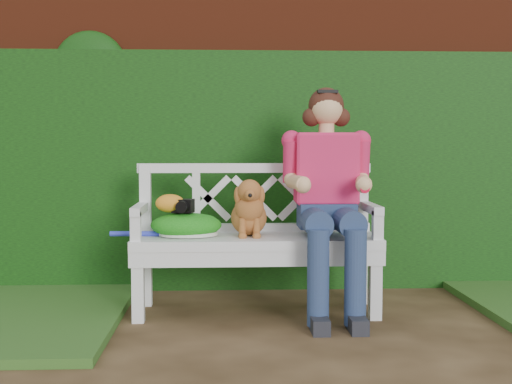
{
  "coord_description": "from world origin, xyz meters",
  "views": [
    {
      "loc": [
        -0.49,
        -3.24,
        1.04
      ],
      "look_at": [
        -0.29,
        0.94,
        0.75
      ],
      "focal_mm": 48.0,
      "sensor_mm": 36.0,
      "label": 1
    }
  ],
  "objects": [
    {
      "name": "garden_bench",
      "position": [
        -0.29,
        0.94,
        0.24
      ],
      "size": [
        1.61,
        0.67,
        0.48
      ],
      "primitive_type": null,
      "rotation": [
        0.0,
        0.0,
        -0.05
      ],
      "color": "white",
      "rests_on": "ground"
    },
    {
      "name": "ground",
      "position": [
        0.0,
        0.0,
        0.0
      ],
      "size": [
        60.0,
        60.0,
        0.0
      ],
      "primitive_type": "plane",
      "color": "#302010"
    },
    {
      "name": "dog",
      "position": [
        -0.33,
        0.93,
        0.66
      ],
      "size": [
        0.34,
        0.39,
        0.36
      ],
      "primitive_type": null,
      "rotation": [
        0.0,
        0.0,
        -0.35
      ],
      "color": "brown",
      "rests_on": "garden_bench"
    },
    {
      "name": "brick_wall",
      "position": [
        0.0,
        1.9,
        1.1
      ],
      "size": [
        10.0,
        0.3,
        2.2
      ],
      "primitive_type": "cube",
      "color": "#632310",
      "rests_on": "ground"
    },
    {
      "name": "green_bag",
      "position": [
        -0.72,
        0.93,
        0.55
      ],
      "size": [
        0.53,
        0.48,
        0.15
      ],
      "primitive_type": null,
      "rotation": [
        0.0,
        0.0,
        0.41
      ],
      "color": "#1D8D22",
      "rests_on": "garden_bench"
    },
    {
      "name": "baseball_glove",
      "position": [
        -0.82,
        0.92,
        0.68
      ],
      "size": [
        0.2,
        0.16,
        0.11
      ],
      "primitive_type": "ellipsoid",
      "rotation": [
        0.0,
        0.0,
        -0.2
      ],
      "color": "orange",
      "rests_on": "green_bag"
    },
    {
      "name": "tennis_racket",
      "position": [
        -0.74,
        0.94,
        0.5
      ],
      "size": [
        0.74,
        0.49,
        0.03
      ],
      "primitive_type": null,
      "rotation": [
        0.0,
        0.0,
        -0.32
      ],
      "color": "white",
      "rests_on": "garden_bench"
    },
    {
      "name": "ivy_hedge",
      "position": [
        0.0,
        1.68,
        0.85
      ],
      "size": [
        10.0,
        0.18,
        1.7
      ],
      "primitive_type": "cube",
      "color": "#175A0F",
      "rests_on": "ground"
    },
    {
      "name": "camera_item",
      "position": [
        -0.74,
        0.92,
        0.67
      ],
      "size": [
        0.14,
        0.12,
        0.08
      ],
      "primitive_type": "cube",
      "rotation": [
        0.0,
        0.0,
        -0.23
      ],
      "color": "black",
      "rests_on": "green_bag"
    },
    {
      "name": "seated_woman",
      "position": [
        0.15,
        0.92,
        0.68
      ],
      "size": [
        0.69,
        0.85,
        1.36
      ],
      "primitive_type": null,
      "rotation": [
        0.0,
        0.0,
        -0.15
      ],
      "color": "red",
      "rests_on": "ground"
    }
  ]
}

